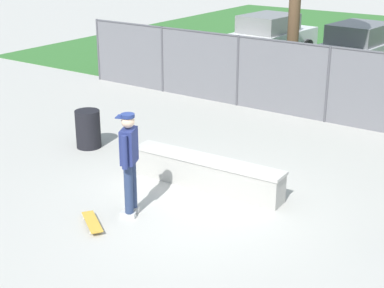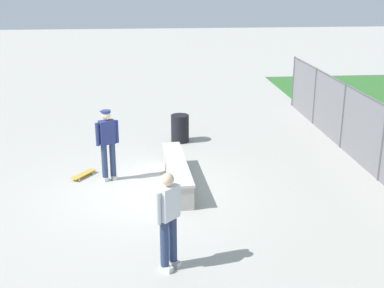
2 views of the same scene
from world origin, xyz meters
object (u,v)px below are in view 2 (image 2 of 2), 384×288
at_px(bystander, 168,217).
at_px(trash_bin, 180,128).
at_px(skateboard, 83,174).
at_px(concrete_ledge, 177,173).
at_px(skateboarder, 108,142).

relative_size(bystander, trash_bin, 2.11).
height_order(skateboard, bystander, bystander).
xyz_separation_m(concrete_ledge, skateboarder, (-0.45, -1.70, 0.73)).
bearing_deg(skateboarder, bystander, 17.20).
bearing_deg(skateboard, skateboarder, 68.77).
bearing_deg(skateboarder, concrete_ledge, 75.36).
height_order(skateboard, trash_bin, trash_bin).
xyz_separation_m(concrete_ledge, bystander, (3.81, -0.39, 0.70)).
distance_m(skateboarder, skateboard, 1.21).
xyz_separation_m(skateboarder, trash_bin, (-3.00, 2.02, -0.60)).
height_order(concrete_ledge, skateboard, concrete_ledge).
bearing_deg(trash_bin, concrete_ledge, -5.27).
xyz_separation_m(skateboarder, skateboard, (-0.27, -0.69, -0.96)).
bearing_deg(bystander, trash_bin, 174.43).
xyz_separation_m(concrete_ledge, skateboard, (-0.71, -2.40, -0.23)).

